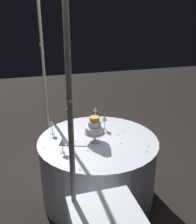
{
  "coord_description": "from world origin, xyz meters",
  "views": [
    {
      "loc": [
        -2.36,
        0.69,
        2.01
      ],
      "look_at": [
        0.0,
        0.0,
        1.04
      ],
      "focal_mm": 41.62,
      "sensor_mm": 36.0,
      "label": 1
    }
  ],
  "objects": [
    {
      "name": "ground_plane",
      "position": [
        0.0,
        0.0,
        0.0
      ],
      "size": [
        12.0,
        12.0,
        0.0
      ],
      "primitive_type": "plane",
      "color": "black"
    },
    {
      "name": "decorative_arch",
      "position": [
        -0.0,
        0.44,
        1.45
      ],
      "size": [
        1.88,
        0.06,
        2.26
      ],
      "color": "#B7B29E",
      "rests_on": "ground"
    },
    {
      "name": "rose_petal_5",
      "position": [
        -0.01,
        0.57,
        0.72
      ],
      "size": [
        0.03,
        0.02,
        0.0
      ],
      "primitive_type": "ellipsoid",
      "rotation": [
        0.0,
        0.0,
        3.22
      ],
      "color": "#EA6B84",
      "rests_on": "main_table"
    },
    {
      "name": "rose_petal_8",
      "position": [
        -0.38,
        -0.39,
        0.72
      ],
      "size": [
        0.04,
        0.03,
        0.0
      ],
      "primitive_type": "ellipsoid",
      "rotation": [
        0.0,
        0.0,
        3.52
      ],
      "color": "#EA6B84",
      "rests_on": "main_table"
    },
    {
      "name": "wine_glass_0",
      "position": [
        0.54,
        -0.12,
        0.85
      ],
      "size": [
        0.06,
        0.06,
        0.17
      ],
      "color": "silver",
      "rests_on": "main_table"
    },
    {
      "name": "tiered_cake",
      "position": [
        -0.03,
        0.05,
        0.88
      ],
      "size": [
        0.22,
        0.22,
        0.28
      ],
      "color": "silver",
      "rests_on": "main_table"
    },
    {
      "name": "rose_petal_7",
      "position": [
        0.05,
        -0.25,
        0.72
      ],
      "size": [
        0.04,
        0.04,
        0.0
      ],
      "primitive_type": "ellipsoid",
      "rotation": [
        0.0,
        0.0,
        2.51
      ],
      "color": "#EA6B84",
      "rests_on": "main_table"
    },
    {
      "name": "rose_petal_1",
      "position": [
        0.02,
        0.24,
        0.72
      ],
      "size": [
        0.02,
        0.03,
        0.0
      ],
      "primitive_type": "ellipsoid",
      "rotation": [
        0.0,
        0.0,
        4.8
      ],
      "color": "#EA6B84",
      "rests_on": "main_table"
    },
    {
      "name": "cake_knife",
      "position": [
        -0.05,
        0.3,
        0.73
      ],
      "size": [
        0.13,
        0.28,
        0.01
      ],
      "color": "silver",
      "rests_on": "main_table"
    },
    {
      "name": "rose_petal_9",
      "position": [
        0.14,
        -0.16,
        0.72
      ],
      "size": [
        0.04,
        0.04,
        0.0
      ],
      "primitive_type": "ellipsoid",
      "rotation": [
        0.0,
        0.0,
        0.88
      ],
      "color": "#EA6B84",
      "rests_on": "main_table"
    },
    {
      "name": "rose_petal_11",
      "position": [
        -0.28,
        -0.45,
        0.72
      ],
      "size": [
        0.03,
        0.03,
        0.0
      ],
      "primitive_type": "ellipsoid",
      "rotation": [
        0.0,
        0.0,
        2.45
      ],
      "color": "#EA6B84",
      "rests_on": "main_table"
    },
    {
      "name": "rose_petal_12",
      "position": [
        -0.15,
        -0.21,
        0.72
      ],
      "size": [
        0.03,
        0.03,
        0.0
      ],
      "primitive_type": "ellipsoid",
      "rotation": [
        0.0,
        0.0,
        0.44
      ],
      "color": "#EA6B84",
      "rests_on": "main_table"
    },
    {
      "name": "main_table",
      "position": [
        0.0,
        0.0,
        0.36
      ],
      "size": [
        1.28,
        1.28,
        0.72
      ],
      "color": "silver",
      "rests_on": "ground"
    },
    {
      "name": "rose_petal_2",
      "position": [
        0.11,
        -0.08,
        0.72
      ],
      "size": [
        0.03,
        0.04,
        0.0
      ],
      "primitive_type": "ellipsoid",
      "rotation": [
        0.0,
        0.0,
        5.14
      ],
      "color": "#EA6B84",
      "rests_on": "main_table"
    },
    {
      "name": "rose_petal_6",
      "position": [
        0.11,
        -0.32,
        0.72
      ],
      "size": [
        0.03,
        0.02,
        0.0
      ],
      "primitive_type": "ellipsoid",
      "rotation": [
        0.0,
        0.0,
        6.27
      ],
      "color": "#EA6B84",
      "rests_on": "main_table"
    },
    {
      "name": "wine_glass_1",
      "position": [
        0.23,
        -0.14,
        0.85
      ],
      "size": [
        0.06,
        0.06,
        0.17
      ],
      "color": "silver",
      "rests_on": "main_table"
    },
    {
      "name": "wine_glass_3",
      "position": [
        0.28,
        0.45,
        0.84
      ],
      "size": [
        0.06,
        0.06,
        0.16
      ],
      "color": "silver",
      "rests_on": "main_table"
    },
    {
      "name": "wine_glass_2",
      "position": [
        -0.16,
        0.4,
        0.83
      ],
      "size": [
        0.06,
        0.06,
        0.15
      ],
      "color": "silver",
      "rests_on": "main_table"
    },
    {
      "name": "rose_petal_0",
      "position": [
        -0.29,
        0.34,
        0.72
      ],
      "size": [
        0.04,
        0.03,
        0.0
      ],
      "primitive_type": "ellipsoid",
      "rotation": [
        0.0,
        0.0,
        0.16
      ],
      "color": "#EA6B84",
      "rests_on": "main_table"
    },
    {
      "name": "rose_petal_4",
      "position": [
        -0.49,
        0.31,
        0.72
      ],
      "size": [
        0.03,
        0.02,
        0.0
      ],
      "primitive_type": "ellipsoid",
      "rotation": [
        0.0,
        0.0,
        3.33
      ],
      "color": "#EA6B84",
      "rests_on": "main_table"
    },
    {
      "name": "rose_petal_3",
      "position": [
        -0.2,
        0.16,
        0.72
      ],
      "size": [
        0.04,
        0.04,
        0.0
      ],
      "primitive_type": "ellipsoid",
      "rotation": [
        0.0,
        0.0,
        0.84
      ],
      "color": "#EA6B84",
      "rests_on": "main_table"
    },
    {
      "name": "rose_petal_10",
      "position": [
        0.17,
        0.48,
        0.72
      ],
      "size": [
        0.03,
        0.03,
        0.0
      ],
      "primitive_type": "ellipsoid",
      "rotation": [
        0.0,
        0.0,
        5.91
      ],
      "color": "#EA6B84",
      "rests_on": "main_table"
    }
  ]
}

